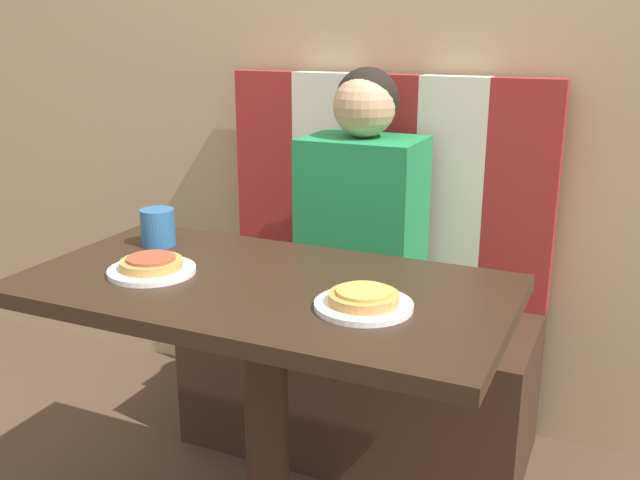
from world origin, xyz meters
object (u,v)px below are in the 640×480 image
(drinking_cup, at_px, (158,227))
(person, at_px, (363,201))
(pizza_right, at_px, (364,297))
(plate_right, at_px, (364,305))
(plate_left, at_px, (152,271))
(pizza_left, at_px, (151,263))

(drinking_cup, bearing_deg, person, 52.22)
(person, relative_size, pizza_right, 5.13)
(plate_right, distance_m, drinking_cup, 0.65)
(plate_left, xyz_separation_m, plate_right, (0.51, 0.00, 0.00))
(person, distance_m, plate_right, 0.71)
(plate_right, distance_m, pizza_left, 0.51)
(person, distance_m, pizza_left, 0.70)
(person, relative_size, drinking_cup, 7.66)
(plate_right, relative_size, drinking_cup, 2.10)
(person, height_order, plate_left, person)
(drinking_cup, bearing_deg, pizza_right, -16.38)
(plate_left, relative_size, pizza_right, 1.41)
(drinking_cup, bearing_deg, plate_left, -57.66)
(pizza_left, xyz_separation_m, drinking_cup, (-0.12, 0.18, 0.02))
(plate_right, relative_size, pizza_right, 1.41)
(plate_left, xyz_separation_m, pizza_right, (0.51, 0.00, 0.02))
(drinking_cup, bearing_deg, plate_right, -16.38)
(pizza_right, distance_m, drinking_cup, 0.65)
(plate_left, height_order, drinking_cup, drinking_cup)
(plate_right, bearing_deg, pizza_left, 180.00)
(pizza_right, bearing_deg, person, 111.02)
(pizza_left, distance_m, pizza_right, 0.51)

